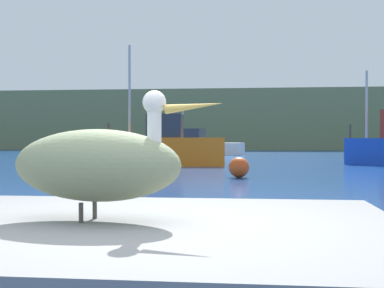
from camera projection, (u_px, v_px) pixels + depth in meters
hillside_backdrop at (247, 121)px, 66.04m from camera, size 140.00×15.65×6.83m
pier_dock at (96, 280)px, 3.48m from camera, size 3.97×2.80×0.78m
pelican at (97, 164)px, 3.47m from camera, size 1.47×0.74×0.84m
fishing_boat_orange at (165, 147)px, 25.64m from camera, size 5.84×2.12×5.82m
fishing_boat_white at (202, 146)px, 42.57m from camera, size 6.44×3.34×3.77m
mooring_buoy at (239, 167)px, 17.76m from camera, size 0.69×0.69×0.69m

